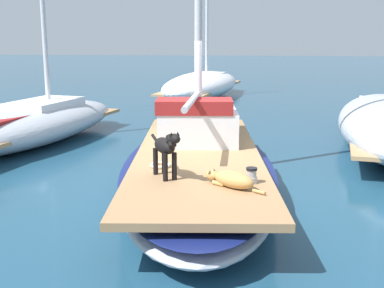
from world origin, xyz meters
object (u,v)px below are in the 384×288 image
object	(u,v)px
sailboat_main	(198,170)
moored_boat_far_astern	(202,85)
moored_boat_port_side	(34,123)
dog_tan	(232,179)
dog_black	(166,148)
coiled_rope	(160,165)
deck_winch	(252,176)

from	to	relation	value
sailboat_main	moored_boat_far_astern	distance (m)	12.80
sailboat_main	moored_boat_port_side	xyz separation A→B (m)	(-4.32, 3.30, 0.17)
dog_tan	moored_boat_port_side	xyz separation A→B (m)	(-4.94, 5.27, -0.26)
dog_black	coiled_rope	xyz separation A→B (m)	(-0.18, 0.59, -0.40)
dog_tan	coiled_rope	distance (m)	1.44
deck_winch	moored_boat_far_astern	size ratio (longest dim) A/B	0.03
moored_boat_port_side	dog_tan	bearing A→B (deg)	-46.87
dog_tan	moored_boat_port_side	bearing A→B (deg)	133.13
moored_boat_port_side	coiled_rope	bearing A→B (deg)	-48.42
dog_black	deck_winch	size ratio (longest dim) A/B	4.03
dog_black	coiled_rope	distance (m)	0.73
deck_winch	moored_boat_far_astern	xyz separation A→B (m)	(-1.87, 14.51, -0.19)
dog_black	moored_boat_port_side	distance (m)	6.38
sailboat_main	deck_winch	distance (m)	2.00
dog_tan	moored_boat_port_side	world-z (taller)	moored_boat_port_side
moored_boat_port_side	sailboat_main	bearing A→B (deg)	-37.34
moored_boat_far_astern	dog_tan	bearing A→B (deg)	-83.76
coiled_rope	dog_black	bearing A→B (deg)	-73.14
coiled_rope	moored_boat_port_side	distance (m)	5.80
sailboat_main	coiled_rope	xyz separation A→B (m)	(-0.47, -1.04, 0.35)
deck_winch	moored_boat_port_side	xyz separation A→B (m)	(-5.20, 5.05, -0.25)
deck_winch	moored_boat_port_side	distance (m)	7.25
dog_black	moored_boat_port_side	xyz separation A→B (m)	(-4.02, 4.92, -0.57)
moored_boat_far_astern	deck_winch	bearing A→B (deg)	-82.66
dog_black	moored_boat_port_side	world-z (taller)	moored_boat_port_side
deck_winch	dog_black	bearing A→B (deg)	173.98
sailboat_main	moored_boat_port_side	world-z (taller)	moored_boat_port_side
sailboat_main	dog_black	world-z (taller)	dog_black
sailboat_main	moored_boat_far_astern	size ratio (longest dim) A/B	0.96
dog_black	deck_winch	bearing A→B (deg)	-6.02
sailboat_main	deck_winch	size ratio (longest dim) A/B	35.38
dog_black	coiled_rope	bearing A→B (deg)	106.86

